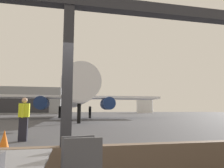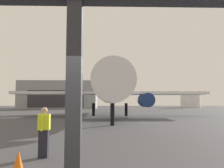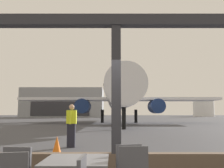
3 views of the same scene
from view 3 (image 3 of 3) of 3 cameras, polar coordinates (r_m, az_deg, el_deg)
The scene contains 7 objects.
ground_plane at distance 45.13m, azimuth -0.04°, elevation -8.60°, with size 220.00×220.00×0.00m, color #424247.
window_frame at distance 5.11m, azimuth 0.83°, elevation -7.90°, with size 8.65×0.24×3.51m.
airplane at distance 33.26m, azimuth 1.61°, elevation -3.08°, with size 26.99×31.97×10.30m.
ground_crew_worker at distance 10.18m, azimuth -9.69°, elevation -9.46°, with size 0.40×0.57×1.74m.
traffic_cone at distance 8.62m, azimuth -13.03°, elevation -13.98°, with size 0.36×0.36×0.61m.
distant_hangar at distance 82.12m, azimuth -11.27°, elevation -4.46°, with size 25.55×13.91×9.23m.
fuel_storage_tank at distance 101.05m, azimuth 20.59°, elevation -5.41°, with size 7.86×7.86×6.27m, color white.
Camera 3 is at (-0.09, -5.11, 1.38)m, focal length 38.84 mm.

